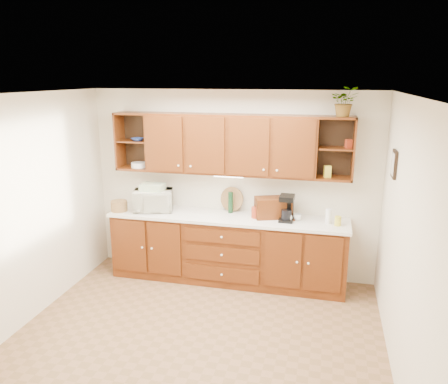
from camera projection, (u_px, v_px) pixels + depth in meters
The scene contains 26 objects.
floor at pixel (197, 337), 4.79m from camera, with size 4.00×4.00×0.00m, color #885F3E.
ceiling at pixel (193, 95), 4.12m from camera, with size 4.00×4.00×0.00m, color white.
back_wall at pixel (232, 185), 6.10m from camera, with size 4.00×4.00×0.00m, color beige.
left_wall at pixel (25, 211), 4.90m from camera, with size 3.50×3.50×0.00m, color beige.
right_wall at pixel (404, 242), 4.00m from camera, with size 3.50×3.50×0.00m, color beige.
base_cabinets at pixel (227, 249), 6.04m from camera, with size 3.20×0.60×0.90m, color #391806.
countertop at pixel (227, 217), 5.90m from camera, with size 3.24×0.64×0.04m, color white.
upper_cabinets at pixel (230, 144), 5.79m from camera, with size 3.20×0.33×0.80m.
undercabinet_light at pixel (229, 176), 5.85m from camera, with size 0.40×0.05×0.03m, color white.
framed_picture at pixel (394, 164), 4.71m from camera, with size 0.03×0.24×0.30m, color black.
wicker_basket at pixel (119, 206), 6.10m from camera, with size 0.23×0.23×0.15m, color olive.
microwave at pixel (153, 201), 6.10m from camera, with size 0.53×0.36×0.29m, color #EEEACE.
towel_stack at pixel (153, 187), 6.05m from camera, with size 0.32×0.23×0.09m, color #F2EB71.
wine_bottle at pixel (231, 202), 6.00m from camera, with size 0.07×0.07×0.29m, color #113318.
woven_tray at pixel (232, 210), 6.13m from camera, with size 0.34×0.34×0.02m, color olive.
bread_box at pixel (270, 208), 5.80m from camera, with size 0.39×0.25×0.28m, color #391806.
mug_tree at pixel (291, 216), 5.72m from camera, with size 0.23×0.25×0.30m.
canister_red at pixel (255, 213), 5.80m from camera, with size 0.11×0.11×0.15m, color maroon.
canister_white at pixel (328, 216), 5.57m from camera, with size 0.07×0.07×0.19m, color white.
canister_yellow at pixel (338, 221), 5.50m from camera, with size 0.08×0.08×0.12m, color gold.
coffee_maker at pixel (287, 208), 5.68m from camera, with size 0.19×0.24×0.34m.
bowl_stack at pixel (138, 139), 6.04m from camera, with size 0.17×0.17×0.04m, color #284293.
plate_stack at pixel (139, 165), 6.16m from camera, with size 0.21×0.21×0.07m, color white.
pantry_box_yellow at pixel (327, 172), 5.55m from camera, with size 0.08×0.07×0.15m, color gold.
pantry_box_red at pixel (349, 144), 5.41m from camera, with size 0.07×0.06×0.11m, color maroon.
potted_plant at pixel (345, 102), 5.25m from camera, with size 0.33×0.28×0.36m, color #999999.
Camera 1 is at (1.27, -4.03, 2.77)m, focal length 35.00 mm.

